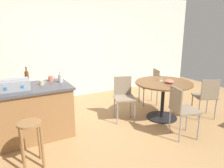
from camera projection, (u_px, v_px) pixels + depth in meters
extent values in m
plane|color=#A37A4C|center=(118.00, 132.00, 3.82)|extent=(8.80, 8.80, 0.00)
cube|color=beige|center=(71.00, 46.00, 5.52)|extent=(8.00, 0.10, 2.70)
cube|color=olive|center=(29.00, 114.00, 3.55)|extent=(1.35, 0.75, 0.84)
cube|color=#424247|center=(26.00, 89.00, 3.44)|extent=(1.41, 0.81, 0.04)
cylinder|color=olive|center=(39.00, 139.00, 2.96)|extent=(0.04, 0.04, 0.61)
cylinder|color=olive|center=(21.00, 144.00, 2.85)|extent=(0.04, 0.04, 0.61)
cylinder|color=olive|center=(23.00, 152.00, 2.65)|extent=(0.04, 0.04, 0.61)
cylinder|color=olive|center=(42.00, 147.00, 2.76)|extent=(0.04, 0.04, 0.61)
cylinder|color=olive|center=(29.00, 123.00, 2.72)|extent=(0.31, 0.31, 0.03)
cylinder|color=black|center=(161.00, 117.00, 4.42)|extent=(0.63, 0.63, 0.02)
cylinder|color=black|center=(163.00, 101.00, 4.33)|extent=(0.07, 0.07, 0.74)
cylinder|color=brown|center=(164.00, 83.00, 4.23)|extent=(1.14, 1.14, 0.03)
cube|color=#7F705B|center=(124.00, 98.00, 4.19)|extent=(0.51, 0.51, 0.03)
cube|color=#7F705B|center=(123.00, 86.00, 4.32)|extent=(0.35, 0.15, 0.40)
cylinder|color=gray|center=(130.00, 106.00, 4.44)|extent=(0.02, 0.02, 0.46)
cylinder|color=gray|center=(115.00, 107.00, 4.39)|extent=(0.02, 0.02, 0.46)
cylinder|color=gray|center=(117.00, 113.00, 4.06)|extent=(0.02, 0.02, 0.46)
cylinder|color=gray|center=(135.00, 112.00, 4.11)|extent=(0.02, 0.02, 0.46)
cube|color=#7F705B|center=(185.00, 110.00, 3.54)|extent=(0.49, 0.49, 0.03)
cube|color=#7F705B|center=(176.00, 100.00, 3.45)|extent=(0.12, 0.35, 0.40)
cylinder|color=gray|center=(170.00, 121.00, 3.73)|extent=(0.02, 0.02, 0.47)
cylinder|color=gray|center=(180.00, 129.00, 3.41)|extent=(0.02, 0.02, 0.47)
cylinder|color=gray|center=(199.00, 127.00, 3.49)|extent=(0.02, 0.02, 0.47)
cylinder|color=gray|center=(187.00, 119.00, 3.81)|extent=(0.02, 0.02, 0.47)
cube|color=#7F705B|center=(205.00, 96.00, 4.36)|extent=(0.53, 0.53, 0.03)
cube|color=#7F705B|center=(210.00, 90.00, 4.12)|extent=(0.34, 0.18, 0.40)
cylinder|color=gray|center=(199.00, 110.00, 4.24)|extent=(0.02, 0.02, 0.44)
cylinder|color=gray|center=(215.00, 110.00, 4.26)|extent=(0.02, 0.02, 0.44)
cylinder|color=gray|center=(207.00, 104.00, 4.59)|extent=(0.02, 0.02, 0.44)
cylinder|color=gray|center=(192.00, 104.00, 4.57)|extent=(0.02, 0.02, 0.44)
cube|color=#7F705B|center=(148.00, 86.00, 5.12)|extent=(0.50, 0.50, 0.03)
cube|color=#7F705B|center=(156.00, 78.00, 5.10)|extent=(0.13, 0.35, 0.40)
cylinder|color=gray|center=(157.00, 97.00, 5.05)|extent=(0.02, 0.02, 0.44)
cylinder|color=gray|center=(152.00, 93.00, 5.37)|extent=(0.02, 0.02, 0.44)
cylinder|color=gray|center=(139.00, 94.00, 5.31)|extent=(0.02, 0.02, 0.44)
cylinder|color=gray|center=(144.00, 98.00, 4.98)|extent=(0.02, 0.02, 0.44)
cube|color=gray|center=(13.00, 85.00, 3.25)|extent=(0.47, 0.24, 0.16)
cube|color=gray|center=(13.00, 80.00, 3.23)|extent=(0.44, 0.14, 0.02)
cube|color=blue|center=(5.00, 88.00, 3.09)|extent=(0.04, 0.01, 0.04)
cube|color=blue|center=(22.00, 86.00, 3.20)|extent=(0.04, 0.01, 0.04)
cylinder|color=#603314|center=(27.00, 77.00, 3.66)|extent=(0.07, 0.07, 0.21)
cylinder|color=#603314|center=(26.00, 69.00, 3.62)|extent=(0.03, 0.03, 0.08)
cylinder|color=#B7B2AD|center=(61.00, 78.00, 3.74)|extent=(0.08, 0.08, 0.14)
cylinder|color=#B7B2AD|center=(60.00, 73.00, 3.71)|extent=(0.03, 0.03, 0.06)
cylinder|color=tan|center=(42.00, 83.00, 3.56)|extent=(0.07, 0.07, 0.08)
torus|color=tan|center=(44.00, 82.00, 3.58)|extent=(0.05, 0.01, 0.05)
cylinder|color=#DB6651|center=(51.00, 79.00, 3.83)|extent=(0.08, 0.08, 0.10)
torus|color=#DB6651|center=(54.00, 78.00, 3.85)|extent=(0.05, 0.01, 0.05)
cylinder|color=silver|center=(161.00, 81.00, 4.33)|extent=(0.06, 0.06, 0.00)
cylinder|color=silver|center=(161.00, 79.00, 4.32)|extent=(0.01, 0.01, 0.08)
ellipsoid|color=silver|center=(161.00, 76.00, 4.30)|extent=(0.07, 0.07, 0.06)
ellipsoid|color=#DB6651|center=(169.00, 81.00, 4.14)|extent=(0.18, 0.18, 0.07)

